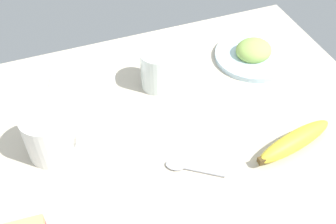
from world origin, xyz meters
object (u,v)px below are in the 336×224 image
Objects in this scene: glass_of_milk at (158,71)px; paper_napkin at (83,79)px; plate_of_food at (253,54)px; coffee_mug_black at (49,134)px; banana at (295,141)px; spoon at (185,167)px.

glass_of_milk is 0.61× the size of paper_napkin.
plate_of_food is 1.23× the size of paper_napkin.
coffee_mug_black is 46.64cm from banana.
banana reaches higher than spoon.
glass_of_milk is 0.89× the size of spoon.
plate_of_food is 2.02× the size of glass_of_milk.
spoon is (22.28, -12.84, -4.56)cm from coffee_mug_black.
coffee_mug_black is (-50.04, -12.07, 3.48)cm from plate_of_food.
glass_of_milk reaches higher than plate_of_food.
coffee_mug_black is at bearing -117.63° from paper_napkin.
plate_of_food reaches higher than banana.
banana is at bearing -6.95° from spoon.
paper_napkin is (9.77, 18.68, -4.79)cm from coffee_mug_black.
plate_of_food reaches higher than spoon.
coffee_mug_black is at bearing -166.44° from plate_of_food.
spoon is at bearing -29.95° from coffee_mug_black.
spoon is 0.68× the size of paper_napkin.
banana is at bearing -102.58° from plate_of_food.
banana is (18.46, -26.55, -2.03)cm from glass_of_milk.
banana is 48.31cm from paper_napkin.
coffee_mug_black is at bearing 160.58° from banana.
glass_of_milk is at bearing -25.89° from paper_napkin.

